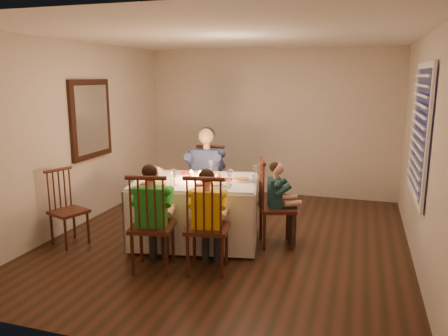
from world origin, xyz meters
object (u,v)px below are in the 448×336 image
(adult, at_px, (207,221))
(child_teal, at_px, (276,245))
(chair_end, at_px, (276,245))
(chair_near_right, at_px, (208,270))
(chair_near_left, at_px, (154,269))
(serving_bowl, at_px, (156,171))
(child_yellow, at_px, (208,270))
(chair_extra, at_px, (71,244))
(chair_adult, at_px, (207,221))
(child_green, at_px, (154,269))
(dining_table, at_px, (196,198))

(adult, bearing_deg, child_teal, -31.39)
(chair_end, relative_size, child_teal, 1.03)
(chair_near_right, distance_m, child_teal, 1.14)
(chair_near_left, relative_size, serving_bowl, 5.60)
(chair_near_right, bearing_deg, child_teal, -130.14)
(child_yellow, xyz_separation_m, child_teal, (0.58, 0.98, 0.00))
(chair_end, relative_size, serving_bowl, 5.60)
(chair_extra, bearing_deg, chair_adult, -24.25)
(chair_near_left, xyz_separation_m, chair_extra, (-1.35, 0.35, 0.00))
(child_teal, bearing_deg, serving_bowl, 69.57)
(chair_adult, height_order, chair_near_right, same)
(chair_end, height_order, child_green, child_green)
(chair_adult, xyz_separation_m, child_teal, (1.16, -0.63, 0.00))
(chair_near_right, height_order, child_teal, chair_near_right)
(chair_extra, relative_size, child_yellow, 0.84)
(child_yellow, xyz_separation_m, serving_bowl, (-1.10, 1.01, 0.84))
(chair_adult, distance_m, child_teal, 1.32)
(chair_adult, xyz_separation_m, chair_near_right, (0.59, -1.61, 0.00))
(chair_end, bearing_deg, chair_extra, 87.59)
(chair_adult, bearing_deg, child_green, -93.25)
(chair_near_right, distance_m, chair_extra, 1.96)
(chair_near_right, height_order, serving_bowl, serving_bowl)
(chair_adult, relative_size, serving_bowl, 5.60)
(chair_end, height_order, serving_bowl, serving_bowl)
(chair_adult, xyz_separation_m, child_green, (-0.01, -1.75, 0.00))
(dining_table, bearing_deg, chair_near_right, -72.50)
(chair_extra, relative_size, child_teal, 0.90)
(child_green, bearing_deg, chair_near_right, -179.19)
(adult, distance_m, child_teal, 1.32)
(chair_near_left, relative_size, child_teal, 1.03)
(chair_near_right, height_order, child_yellow, child_yellow)
(serving_bowl, bearing_deg, adult, 49.40)
(chair_near_right, relative_size, child_teal, 1.03)
(chair_extra, xyz_separation_m, child_yellow, (1.94, -0.21, 0.00))
(dining_table, relative_size, chair_near_right, 1.58)
(chair_end, distance_m, child_teal, 0.00)
(chair_near_left, bearing_deg, adult, -102.75)
(chair_near_right, relative_size, child_green, 0.93)
(chair_adult, relative_size, child_yellow, 0.96)
(serving_bowl, bearing_deg, child_green, -66.29)
(dining_table, bearing_deg, chair_extra, -169.90)
(serving_bowl, bearing_deg, dining_table, -17.66)
(chair_near_left, distance_m, chair_end, 1.62)
(dining_table, distance_m, chair_extra, 1.72)
(chair_end, height_order, chair_extra, chair_end)
(chair_extra, distance_m, adult, 1.95)
(adult, bearing_deg, child_yellow, -73.03)
(serving_bowl, bearing_deg, chair_adult, 49.40)
(child_yellow, bearing_deg, child_green, 3.86)
(chair_end, bearing_deg, child_teal, -0.00)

